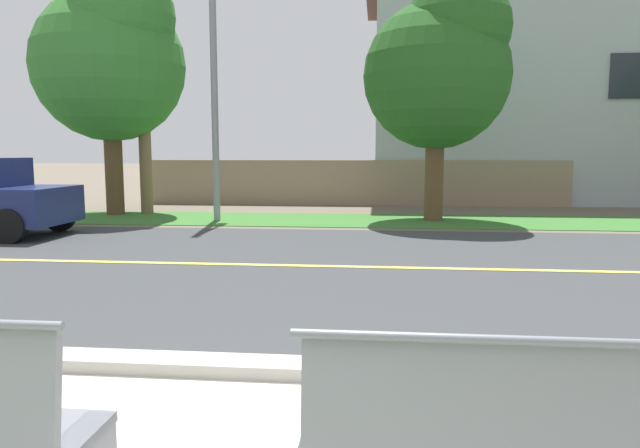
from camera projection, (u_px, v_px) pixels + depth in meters
ground_plane at (333, 250)px, 9.92m from camera, size 140.00×140.00×0.00m
curb_edge at (273, 368)px, 4.34m from camera, size 44.00×0.30×0.11m
street_asphalt at (325, 266)px, 8.44m from camera, size 52.00×8.00×0.01m
road_centre_line at (325, 266)px, 8.44m from camera, size 48.00×0.14×0.01m
far_verge_grass at (347, 220)px, 14.12m from camera, size 48.00×2.80×0.02m
streetlamp at (216, 51)px, 13.74m from camera, size 0.24×2.10×7.04m
shade_tree_far_left at (112, 54)px, 14.83m from camera, size 3.85×3.85×6.36m
shade_tree_left at (442, 64)px, 13.50m from camera, size 3.43×3.43×5.66m
garden_wall at (354, 183)px, 18.14m from camera, size 13.00×0.36×1.40m
house_across_street at (522, 89)px, 20.34m from camera, size 10.95×6.91×7.61m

